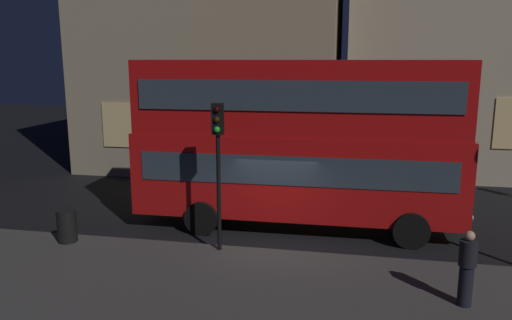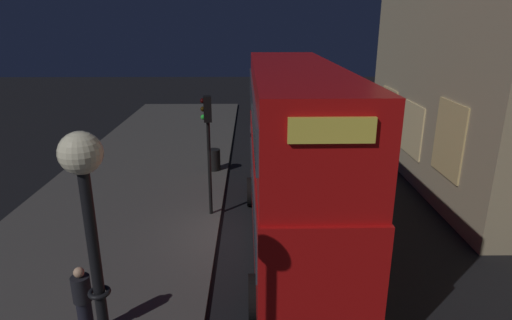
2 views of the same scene
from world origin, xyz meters
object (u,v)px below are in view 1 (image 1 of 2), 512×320
at_px(pedestrian, 467,268).
at_px(litter_bin, 67,226).
at_px(traffic_light_near_kerb, 218,147).
at_px(double_decker_bus, 297,137).

relative_size(pedestrian, litter_bin, 1.78).
bearing_deg(traffic_light_near_kerb, double_decker_bus, 48.18).
xyz_separation_m(traffic_light_near_kerb, pedestrian, (6.19, -2.10, -2.12)).
xyz_separation_m(pedestrian, litter_bin, (-10.82, 1.85, -0.40)).
bearing_deg(pedestrian, traffic_light_near_kerb, 12.54).
distance_m(double_decker_bus, litter_bin, 7.54).
height_order(traffic_light_near_kerb, litter_bin, traffic_light_near_kerb).
relative_size(traffic_light_near_kerb, pedestrian, 2.42).
height_order(double_decker_bus, pedestrian, double_decker_bus).
distance_m(traffic_light_near_kerb, litter_bin, 5.27).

